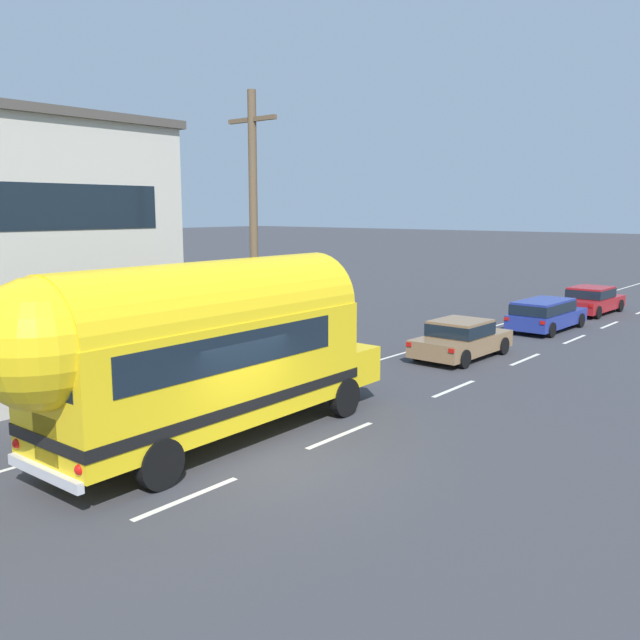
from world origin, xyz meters
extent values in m
plane|color=#38383D|center=(0.00, 0.00, 0.00)|extent=(300.00, 300.00, 0.00)
cube|color=silver|center=(0.00, -2.21, 0.00)|extent=(0.14, 2.40, 0.01)
cube|color=silver|center=(0.00, 2.35, 0.00)|extent=(0.14, 2.40, 0.01)
cube|color=silver|center=(0.00, 7.78, 0.00)|extent=(0.14, 2.40, 0.01)
cube|color=silver|center=(0.00, 12.93, 0.00)|extent=(0.14, 2.40, 0.01)
cube|color=silver|center=(0.00, 17.82, 0.00)|extent=(0.14, 2.40, 0.01)
cube|color=silver|center=(0.00, 22.37, 0.00)|extent=(0.14, 2.40, 0.01)
cube|color=silver|center=(-3.91, 12.00, 0.00)|extent=(0.12, 80.00, 0.01)
cylinder|color=brown|center=(-4.52, 4.06, 4.25)|extent=(0.24, 0.24, 8.50)
cube|color=brown|center=(-4.52, 4.06, 7.70)|extent=(1.80, 0.12, 0.12)
cube|color=yellow|center=(-1.94, 0.04, 1.75)|extent=(2.68, 7.90, 2.30)
cylinder|color=yellow|center=(-1.94, 0.04, 2.90)|extent=(2.63, 7.80, 2.45)
sphere|color=yellow|center=(-1.85, -3.83, 2.90)|extent=(2.40, 2.40, 2.40)
cube|color=yellow|center=(-2.04, 4.61, 1.07)|extent=(2.29, 1.35, 0.95)
cube|color=black|center=(-1.94, 0.04, 1.10)|extent=(2.72, 7.94, 0.24)
cube|color=black|center=(-1.93, -0.26, 2.35)|extent=(2.67, 6.10, 0.76)
cube|color=black|center=(-1.85, -3.84, 2.40)|extent=(2.00, 0.13, 0.84)
cube|color=black|center=(-1.85, -3.85, 1.15)|extent=(0.80, 0.08, 0.90)
cube|color=silver|center=(-1.85, -3.94, 0.55)|extent=(2.34, 0.19, 0.20)
sphere|color=red|center=(-2.90, -3.89, 0.85)|extent=(0.20, 0.20, 0.20)
sphere|color=red|center=(-0.80, -3.84, 0.85)|extent=(0.20, 0.20, 0.20)
cube|color=black|center=(-2.03, 4.01, 2.40)|extent=(2.14, 0.15, 0.96)
cube|color=silver|center=(-2.06, 5.30, 0.95)|extent=(0.90, 0.12, 0.56)
cylinder|color=black|center=(-3.19, 3.53, 0.50)|extent=(0.28, 1.01, 1.00)
cylinder|color=black|center=(-0.85, 3.59, 0.50)|extent=(0.28, 1.01, 1.00)
cylinder|color=black|center=(-3.06, -2.31, 0.50)|extent=(0.28, 1.01, 1.00)
cylinder|color=black|center=(-0.72, -2.26, 0.50)|extent=(0.28, 1.01, 1.00)
cube|color=olive|center=(-1.91, 11.77, 0.52)|extent=(1.95, 4.32, 0.60)
cube|color=olive|center=(-1.91, 11.65, 1.09)|extent=(1.72, 1.97, 0.55)
cube|color=black|center=(-1.91, 11.65, 1.06)|extent=(1.78, 2.01, 0.43)
cube|color=red|center=(-2.76, 9.63, 0.70)|extent=(0.20, 0.04, 0.14)
cube|color=red|center=(-1.12, 9.60, 0.70)|extent=(0.20, 0.04, 0.14)
cylinder|color=black|center=(-2.79, 13.23, 0.32)|extent=(0.21, 0.64, 0.64)
cylinder|color=black|center=(-0.98, 13.21, 0.32)|extent=(0.21, 0.64, 0.64)
cylinder|color=black|center=(-2.83, 10.34, 0.32)|extent=(0.21, 0.64, 0.64)
cylinder|color=black|center=(-1.03, 10.31, 0.32)|extent=(0.21, 0.64, 0.64)
cube|color=navy|center=(-1.72, 19.24, 0.52)|extent=(1.92, 4.69, 0.60)
cube|color=navy|center=(-1.74, 18.77, 1.09)|extent=(1.69, 3.24, 0.55)
cube|color=black|center=(-1.74, 18.77, 1.06)|extent=(1.75, 3.28, 0.43)
cube|color=red|center=(-2.56, 16.93, 0.70)|extent=(0.20, 0.04, 0.14)
cube|color=red|center=(-1.00, 16.89, 0.70)|extent=(0.20, 0.04, 0.14)
cylinder|color=black|center=(-2.55, 20.88, 0.32)|extent=(0.22, 0.64, 0.64)
cylinder|color=black|center=(-0.82, 20.84, 0.32)|extent=(0.22, 0.64, 0.64)
cylinder|color=black|center=(-2.63, 17.64, 0.32)|extent=(0.22, 0.64, 0.64)
cylinder|color=black|center=(-0.90, 17.60, 0.32)|extent=(0.22, 0.64, 0.64)
cube|color=#A5191E|center=(-1.85, 25.40, 0.52)|extent=(2.05, 4.65, 0.60)
cube|color=#A5191E|center=(-1.86, 25.27, 1.09)|extent=(1.77, 2.30, 0.55)
cube|color=black|center=(-1.86, 25.27, 1.06)|extent=(1.83, 2.34, 0.43)
cube|color=red|center=(-2.76, 23.12, 0.70)|extent=(0.20, 0.05, 0.14)
cube|color=red|center=(-1.10, 23.06, 0.70)|extent=(0.20, 0.05, 0.14)
cylinder|color=black|center=(-2.71, 27.02, 0.32)|extent=(0.22, 0.65, 0.64)
cylinder|color=black|center=(-0.89, 26.96, 0.32)|extent=(0.22, 0.65, 0.64)
cylinder|color=black|center=(-2.82, 23.83, 0.32)|extent=(0.22, 0.65, 0.64)
cylinder|color=black|center=(-1.00, 23.77, 0.32)|extent=(0.22, 0.65, 0.64)
camera|label=1|loc=(9.36, -9.62, 5.22)|focal=37.93mm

